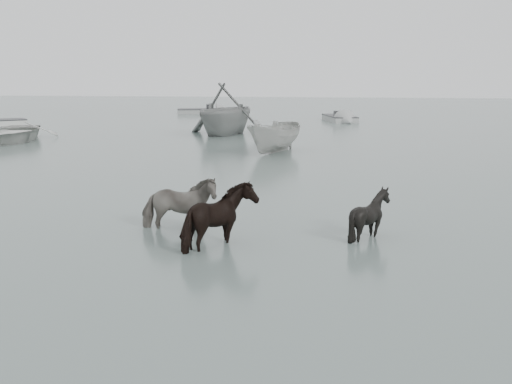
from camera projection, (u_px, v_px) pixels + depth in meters
The scene contains 9 objects.
ground at pixel (264, 243), 13.36m from camera, with size 140.00×140.00×0.00m, color #4E5D56.
pony_pinto at pixel (179, 197), 14.42m from camera, with size 0.80×1.75×1.48m, color black.
pony_dark at pixel (221, 211), 12.95m from camera, with size 1.49×1.28×1.50m, color black.
pony_black at pixel (370, 208), 13.74m from camera, with size 1.03×1.16×1.27m, color black.
rowboat_lead at pixel (12, 130), 32.20m from camera, with size 3.85×5.39×1.12m, color silver.
rowboat_trail at pixel (226, 108), 35.19m from camera, with size 4.86×5.63×2.97m, color #939693.
boat_small at pixel (275, 135), 27.71m from camera, with size 1.45×3.86×1.49m, color #A8A8A4.
skiff_mid at pixel (340, 116), 44.49m from camera, with size 5.42×1.60×0.75m, color #989A98, non-canonical shape.
skiff_far at pixel (202, 109), 51.98m from camera, with size 5.39×1.60×0.75m, color gray, non-canonical shape.
Camera 1 is at (1.46, -12.83, 3.58)m, focal length 45.00 mm.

